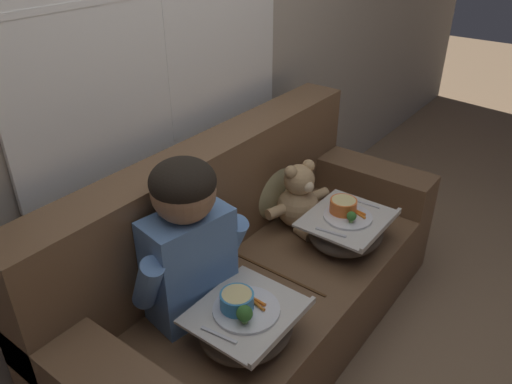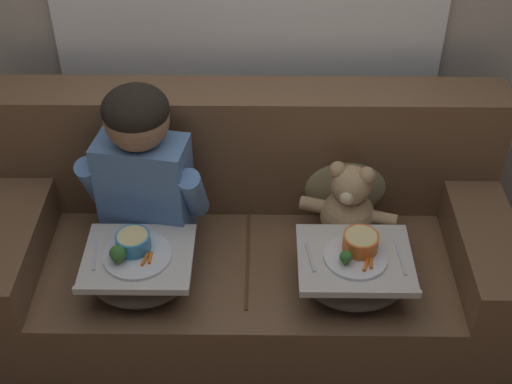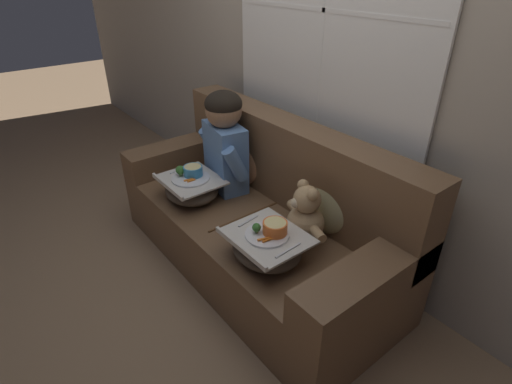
# 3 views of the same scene
# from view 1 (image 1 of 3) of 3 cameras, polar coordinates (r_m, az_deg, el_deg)

# --- Properties ---
(ground_plane) EXTENTS (14.00, 14.00, 0.00)m
(ground_plane) POSITION_cam_1_polar(r_m,az_deg,el_deg) (2.56, 0.96, -15.77)
(ground_plane) COLOR #8E7051
(wall_back_with_window) EXTENTS (8.00, 0.08, 2.60)m
(wall_back_with_window) POSITION_cam_1_polar(r_m,az_deg,el_deg) (2.22, -10.99, 15.96)
(wall_back_with_window) COLOR #A89E8E
(wall_back_with_window) RESTS_ON ground_plane
(couch) EXTENTS (2.00, 0.85, 0.93)m
(couch) POSITION_cam_1_polar(r_m,az_deg,el_deg) (2.37, -0.44, -9.38)
(couch) COLOR brown
(couch) RESTS_ON ground_plane
(throw_pillow_behind_child) EXTENTS (0.40, 0.19, 0.41)m
(throw_pillow_behind_child) POSITION_cam_1_polar(r_m,az_deg,el_deg) (2.07, -10.69, -7.42)
(throw_pillow_behind_child) COLOR #B2754C
(throw_pillow_behind_child) RESTS_ON couch
(throw_pillow_behind_teddy) EXTENTS (0.37, 0.18, 0.38)m
(throw_pillow_behind_teddy) POSITION_cam_1_polar(r_m,az_deg,el_deg) (2.56, 1.93, 0.97)
(throw_pillow_behind_teddy) COLOR tan
(throw_pillow_behind_teddy) RESTS_ON couch
(child_figure) EXTENTS (0.50, 0.27, 0.68)m
(child_figure) POSITION_cam_1_polar(r_m,az_deg,el_deg) (1.87, -7.87, -4.81)
(child_figure) COLOR #5B84BC
(child_figure) RESTS_ON couch
(teddy_bear) EXTENTS (0.38, 0.28, 0.35)m
(teddy_bear) POSITION_cam_1_polar(r_m,az_deg,el_deg) (2.50, 4.92, -0.89)
(teddy_bear) COLOR tan
(teddy_bear) RESTS_ON couch
(lap_tray_child) EXTENTS (0.39, 0.35, 0.23)m
(lap_tray_child) POSITION_cam_1_polar(r_m,az_deg,el_deg) (1.91, -1.13, -14.80)
(lap_tray_child) COLOR #473D33
(lap_tray_child) RESTS_ON child_figure
(lap_tray_teddy) EXTENTS (0.41, 0.36, 0.23)m
(lap_tray_teddy) POSITION_cam_1_polar(r_m,az_deg,el_deg) (2.43, 10.27, -4.16)
(lap_tray_teddy) COLOR #473D33
(lap_tray_teddy) RESTS_ON teddy_bear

